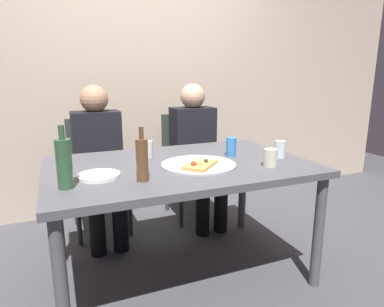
# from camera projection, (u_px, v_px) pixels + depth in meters

# --- Properties ---
(ground_plane) EXTENTS (8.00, 8.00, 0.00)m
(ground_plane) POSITION_uv_depth(u_px,v_px,m) (181.00, 272.00, 2.16)
(ground_plane) COLOR #424247
(back_wall) EXTENTS (6.00, 0.10, 2.60)m
(back_wall) POSITION_uv_depth(u_px,v_px,m) (130.00, 68.00, 3.00)
(back_wall) COLOR #BCA893
(back_wall) RESTS_ON ground_plane
(dining_table) EXTENTS (1.53, 0.98, 0.73)m
(dining_table) POSITION_uv_depth(u_px,v_px,m) (180.00, 175.00, 2.01)
(dining_table) COLOR #4C4C51
(dining_table) RESTS_ON ground_plane
(pizza_tray) EXTENTS (0.44, 0.44, 0.01)m
(pizza_tray) POSITION_uv_depth(u_px,v_px,m) (199.00, 165.00, 1.94)
(pizza_tray) COLOR #ADADB2
(pizza_tray) RESTS_ON dining_table
(pizza_slice_last) EXTENTS (0.25, 0.25, 0.05)m
(pizza_slice_last) POSITION_uv_depth(u_px,v_px,m) (200.00, 165.00, 1.87)
(pizza_slice_last) COLOR tan
(pizza_slice_last) RESTS_ON pizza_tray
(wine_bottle) EXTENTS (0.06, 0.06, 0.27)m
(wine_bottle) POSITION_uv_depth(u_px,v_px,m) (142.00, 159.00, 1.64)
(wine_bottle) COLOR brown
(wine_bottle) RESTS_ON dining_table
(beer_bottle) EXTENTS (0.07, 0.07, 0.30)m
(beer_bottle) POSITION_uv_depth(u_px,v_px,m) (64.00, 163.00, 1.53)
(beer_bottle) COLOR #2D5133
(beer_bottle) RESTS_ON dining_table
(tumbler_near) EXTENTS (0.07, 0.07, 0.11)m
(tumbler_near) POSITION_uv_depth(u_px,v_px,m) (280.00, 149.00, 2.12)
(tumbler_near) COLOR silver
(tumbler_near) RESTS_ON dining_table
(tumbler_far) EXTENTS (0.08, 0.08, 0.10)m
(tumbler_far) POSITION_uv_depth(u_px,v_px,m) (270.00, 158.00, 1.91)
(tumbler_far) COLOR beige
(tumbler_far) RESTS_ON dining_table
(wine_glass) EXTENTS (0.07, 0.07, 0.11)m
(wine_glass) POSITION_uv_depth(u_px,v_px,m) (147.00, 149.00, 2.12)
(wine_glass) COLOR #B7C6BC
(wine_glass) RESTS_ON dining_table
(soda_can) EXTENTS (0.07, 0.07, 0.12)m
(soda_can) POSITION_uv_depth(u_px,v_px,m) (231.00, 147.00, 2.16)
(soda_can) COLOR #337AC1
(soda_can) RESTS_ON dining_table
(plate_stack) EXTENTS (0.22, 0.22, 0.02)m
(plate_stack) POSITION_uv_depth(u_px,v_px,m) (99.00, 176.00, 1.71)
(plate_stack) COLOR white
(plate_stack) RESTS_ON dining_table
(chair_left) EXTENTS (0.44, 0.44, 0.90)m
(chair_left) POSITION_uv_depth(u_px,v_px,m) (98.00, 167.00, 2.70)
(chair_left) COLOR #2D3833
(chair_left) RESTS_ON ground_plane
(chair_right) EXTENTS (0.44, 0.44, 0.90)m
(chair_right) POSITION_uv_depth(u_px,v_px,m) (190.00, 158.00, 3.00)
(chair_right) COLOR #2D3833
(chair_right) RESTS_ON ground_plane
(guest_in_sweater) EXTENTS (0.36, 0.56, 1.17)m
(guest_in_sweater) POSITION_uv_depth(u_px,v_px,m) (99.00, 156.00, 2.54)
(guest_in_sweater) COLOR black
(guest_in_sweater) RESTS_ON ground_plane
(guest_in_beanie) EXTENTS (0.36, 0.56, 1.17)m
(guest_in_beanie) POSITION_uv_depth(u_px,v_px,m) (197.00, 147.00, 2.84)
(guest_in_beanie) COLOR black
(guest_in_beanie) RESTS_ON ground_plane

